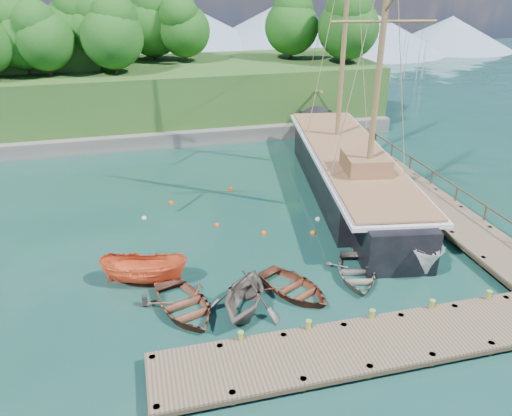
# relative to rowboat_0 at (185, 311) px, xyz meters

# --- Properties ---
(ground) EXTENTS (160.00, 160.00, 0.00)m
(ground) POSITION_rel_rowboat_0_xyz_m (6.03, 1.79, 0.00)
(ground) COLOR #103827
(ground) RESTS_ON ground
(dock_near) EXTENTS (20.00, 3.20, 1.10)m
(dock_near) POSITION_rel_rowboat_0_xyz_m (8.03, -4.71, 0.43)
(dock_near) COLOR #483C2D
(dock_near) RESTS_ON ground
(dock_east) EXTENTS (3.20, 24.00, 1.10)m
(dock_east) POSITION_rel_rowboat_0_xyz_m (17.53, 8.79, 0.43)
(dock_east) COLOR #483C2D
(dock_east) RESTS_ON ground
(bollard_0) EXTENTS (0.26, 0.26, 0.45)m
(bollard_0) POSITION_rel_rowboat_0_xyz_m (2.03, -3.31, 0.00)
(bollard_0) COLOR olive
(bollard_0) RESTS_ON ground
(bollard_1) EXTENTS (0.26, 0.26, 0.45)m
(bollard_1) POSITION_rel_rowboat_0_xyz_m (5.03, -3.31, 0.00)
(bollard_1) COLOR olive
(bollard_1) RESTS_ON ground
(bollard_2) EXTENTS (0.26, 0.26, 0.45)m
(bollard_2) POSITION_rel_rowboat_0_xyz_m (8.03, -3.31, 0.00)
(bollard_2) COLOR olive
(bollard_2) RESTS_ON ground
(bollard_3) EXTENTS (0.26, 0.26, 0.45)m
(bollard_3) POSITION_rel_rowboat_0_xyz_m (11.03, -3.31, 0.00)
(bollard_3) COLOR olive
(bollard_3) RESTS_ON ground
(bollard_4) EXTENTS (0.26, 0.26, 0.45)m
(bollard_4) POSITION_rel_rowboat_0_xyz_m (14.03, -3.31, 0.00)
(bollard_4) COLOR olive
(bollard_4) RESTS_ON ground
(rowboat_0) EXTENTS (4.47, 5.33, 0.94)m
(rowboat_0) POSITION_rel_rowboat_0_xyz_m (0.00, 0.00, 0.00)
(rowboat_0) COLOR brown
(rowboat_0) RESTS_ON ground
(rowboat_1) EXTENTS (5.18, 5.43, 2.23)m
(rowboat_1) POSITION_rel_rowboat_0_xyz_m (2.76, -0.69, 0.00)
(rowboat_1) COLOR #5B534B
(rowboat_1) RESTS_ON ground
(rowboat_2) EXTENTS (4.66, 5.14, 0.87)m
(rowboat_2) POSITION_rel_rowboat_0_xyz_m (5.52, 0.14, 0.00)
(rowboat_2) COLOR #5D2C1C
(rowboat_2) RESTS_ON ground
(rowboat_3) EXTENTS (3.79, 4.64, 0.84)m
(rowboat_3) POSITION_rel_rowboat_0_xyz_m (9.10, 0.66, 0.00)
(rowboat_3) COLOR #70655D
(rowboat_3) RESTS_ON ground
(rowboat_4) EXTENTS (4.16, 5.10, 0.93)m
(rowboat_4) POSITION_rel_rowboat_0_xyz_m (11.86, 2.12, 0.00)
(rowboat_4) COLOR brown
(rowboat_4) RESTS_ON ground
(motorboat_orange) EXTENTS (4.90, 3.05, 1.77)m
(motorboat_orange) POSITION_rel_rowboat_0_xyz_m (-1.69, 2.87, 0.00)
(motorboat_orange) COLOR #EB592B
(motorboat_orange) RESTS_ON ground
(cabin_boat_white) EXTENTS (3.24, 5.73, 2.09)m
(cabin_boat_white) POSITION_rel_rowboat_0_xyz_m (13.13, 1.65, 0.00)
(cabin_boat_white) COLOR white
(cabin_boat_white) RESTS_ON ground
(schooner) EXTENTS (8.86, 29.28, 21.88)m
(schooner) POSITION_rel_rowboat_0_xyz_m (13.33, 11.48, 1.21)
(schooner) COLOR black
(schooner) RESTS_ON ground
(mooring_buoy_0) EXTENTS (0.28, 0.28, 0.28)m
(mooring_buoy_0) POSITION_rel_rowboat_0_xyz_m (-2.10, 4.33, 0.00)
(mooring_buoy_0) COLOR white
(mooring_buoy_0) RESTS_ON ground
(mooring_buoy_1) EXTENTS (0.34, 0.34, 0.34)m
(mooring_buoy_1) POSITION_rel_rowboat_0_xyz_m (2.99, 8.22, 0.00)
(mooring_buoy_1) COLOR #D84211
(mooring_buoy_1) RESTS_ON ground
(mooring_buoy_2) EXTENTS (0.37, 0.37, 0.37)m
(mooring_buoy_2) POSITION_rel_rowboat_0_xyz_m (5.62, 6.49, 0.00)
(mooring_buoy_2) COLOR #F04C05
(mooring_buoy_2) RESTS_ON ground
(mooring_buoy_3) EXTENTS (0.35, 0.35, 0.35)m
(mooring_buoy_3) POSITION_rel_rowboat_0_xyz_m (9.49, 7.44, 0.00)
(mooring_buoy_3) COLOR white
(mooring_buoy_3) RESTS_ON ground
(mooring_buoy_4) EXTENTS (0.32, 0.32, 0.32)m
(mooring_buoy_4) POSITION_rel_rowboat_0_xyz_m (0.51, 12.27, 0.00)
(mooring_buoy_4) COLOR #F94A06
(mooring_buoy_4) RESTS_ON ground
(mooring_buoy_5) EXTENTS (0.34, 0.34, 0.34)m
(mooring_buoy_5) POSITION_rel_rowboat_0_xyz_m (4.94, 13.54, 0.00)
(mooring_buoy_5) COLOR red
(mooring_buoy_5) RESTS_ON ground
(mooring_buoy_6) EXTENTS (0.33, 0.33, 0.33)m
(mooring_buoy_6) POSITION_rel_rowboat_0_xyz_m (-1.42, 10.36, 0.00)
(mooring_buoy_6) COLOR silver
(mooring_buoy_6) RESTS_ON ground
(mooring_buoy_7) EXTENTS (0.36, 0.36, 0.36)m
(mooring_buoy_7) POSITION_rel_rowboat_0_xyz_m (8.56, 5.78, 0.00)
(mooring_buoy_7) COLOR orange
(mooring_buoy_7) RESTS_ON ground
(headland) EXTENTS (51.00, 19.31, 12.90)m
(headland) POSITION_rel_rowboat_0_xyz_m (-6.85, 33.16, 5.54)
(headland) COLOR #474744
(headland) RESTS_ON ground
(distant_ridge) EXTENTS (117.00, 40.00, 10.00)m
(distant_ridge) POSITION_rel_rowboat_0_xyz_m (10.33, 71.79, 4.35)
(distant_ridge) COLOR #728CA5
(distant_ridge) RESTS_ON ground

